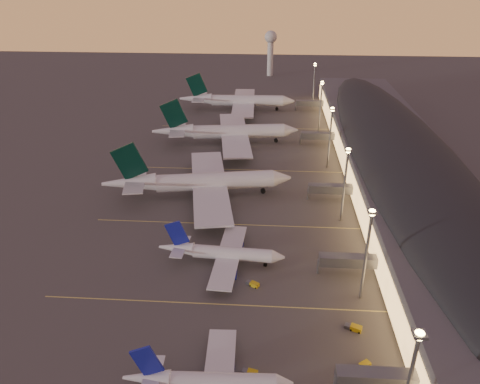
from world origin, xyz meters
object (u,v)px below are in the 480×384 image
at_px(airliner_wide_far, 237,101).
at_px(baggage_tug_b, 363,366).
at_px(baggage_tug_a, 251,372).
at_px(airliner_wide_mid, 226,132).
at_px(baggage_tug_c, 253,284).
at_px(radar_tower, 271,46).
at_px(airliner_narrow_south, 208,382).
at_px(airliner_wide_near, 199,182).
at_px(baggage_tug_d, 354,328).
at_px(airliner_narrow_north, 221,253).

distance_m(airliner_wide_far, baggage_tug_b, 194.52).
xyz_separation_m(airliner_wide_far, baggage_tug_a, (16.97, -193.50, -5.03)).
xyz_separation_m(airliner_wide_mid, baggage_tug_c, (17.37, -107.83, -5.17)).
height_order(airliner_wide_mid, radar_tower, radar_tower).
relative_size(airliner_narrow_south, baggage_tug_a, 9.79).
xyz_separation_m(airliner_wide_near, baggage_tug_b, (46.60, -78.11, -5.16)).
height_order(airliner_wide_near, baggage_tug_a, airliner_wide_near).
xyz_separation_m(airliner_wide_mid, baggage_tug_b, (41.95, -134.30, -5.18)).
height_order(airliner_narrow_south, baggage_tug_a, airliner_narrow_south).
relative_size(airliner_narrow_south, baggage_tug_d, 7.99).
distance_m(airliner_narrow_south, airliner_wide_mid, 143.34).
relative_size(radar_tower, baggage_tug_a, 9.41).
bearing_deg(baggage_tug_d, radar_tower, 118.05).
distance_m(airliner_wide_far, baggage_tug_c, 164.54).
distance_m(airliner_narrow_north, baggage_tug_c, 13.94).
height_order(airliner_wide_near, airliner_wide_far, airliner_wide_near).
relative_size(airliner_narrow_north, baggage_tug_a, 10.51).
relative_size(airliner_narrow_south, airliner_narrow_north, 0.93).
bearing_deg(radar_tower, baggage_tug_a, -90.18).
bearing_deg(airliner_wide_near, baggage_tug_d, -65.19).
bearing_deg(airliner_narrow_south, baggage_tug_c, 76.12).
bearing_deg(airliner_narrow_north, baggage_tug_b, -43.18).
bearing_deg(airliner_wide_near, airliner_wide_mid, 75.27).
distance_m(airliner_wide_near, radar_tower, 207.18).
bearing_deg(airliner_wide_near, radar_tower, 73.42).
bearing_deg(airliner_wide_near, airliner_wide_far, 77.03).
relative_size(baggage_tug_a, baggage_tug_b, 0.94).
bearing_deg(airliner_narrow_south, baggage_tug_d, 30.40).
bearing_deg(airliner_narrow_south, airliner_wide_far, 90.49).
relative_size(airliner_wide_far, radar_tower, 2.04).
xyz_separation_m(airliner_narrow_south, baggage_tug_c, (7.36, 35.14, -2.64)).
bearing_deg(baggage_tug_a, airliner_wide_mid, 111.37).
bearing_deg(baggage_tug_c, airliner_wide_mid, 130.83).
xyz_separation_m(airliner_narrow_north, airliner_wide_near, (-12.59, 41.77, 2.29)).
bearing_deg(airliner_narrow_north, airliner_narrow_south, -83.66).
distance_m(airliner_narrow_north, baggage_tug_b, 49.85).
xyz_separation_m(airliner_wide_near, radar_tower, (23.69, 205.18, 16.23)).
bearing_deg(airliner_wide_far, baggage_tug_a, -86.72).
height_order(baggage_tug_b, baggage_tug_c, baggage_tug_c).
relative_size(airliner_narrow_south, baggage_tug_c, 8.98).
relative_size(airliner_wide_near, baggage_tug_c, 18.14).
distance_m(baggage_tug_c, baggage_tug_d, 28.57).
bearing_deg(baggage_tug_a, baggage_tug_d, 46.09).
distance_m(airliner_narrow_south, baggage_tug_b, 33.20).
relative_size(airliner_narrow_north, airliner_wide_near, 0.53).
distance_m(airliner_wide_far, baggage_tug_d, 183.26).
bearing_deg(baggage_tug_b, radar_tower, 59.33).
relative_size(airliner_narrow_north, airliner_wide_far, 0.55).
bearing_deg(airliner_narrow_south, baggage_tug_b, 13.13).
bearing_deg(airliner_wide_near, baggage_tug_b, -69.18).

